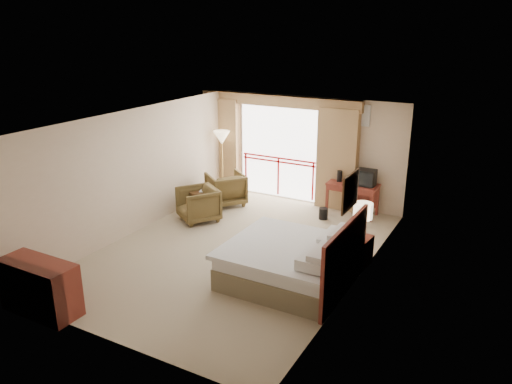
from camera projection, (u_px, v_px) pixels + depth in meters
The scene contains 29 objects.
floor at pixel (237, 251), 10.14m from camera, with size 7.00×7.00×0.00m, color gray.
ceiling at pixel (236, 119), 9.27m from camera, with size 7.00×7.00×0.00m, color white.
wall_back at pixel (308, 150), 12.61m from camera, with size 5.00×5.00×0.00m, color #C9B095.
wall_front at pixel (105, 258), 6.80m from camera, with size 5.00×5.00×0.00m, color #C9B095.
wall_left at pixel (138, 170), 10.85m from camera, with size 7.00×7.00×0.00m, color #C9B095.
wall_right at pixel (361, 210), 8.56m from camera, with size 7.00×7.00×0.00m, color #C9B095.
balcony_door at pixel (279, 152), 13.01m from camera, with size 2.40×2.40×0.00m, color white.
balcony_railing at pixel (278, 167), 13.11m from camera, with size 2.09×0.03×1.02m.
curtain_left at pixel (223, 144), 13.64m from camera, with size 1.00×0.26×2.50m, color olive.
curtain_right at pixel (337, 159), 12.13m from camera, with size 1.00×0.26×2.50m, color olive.
valance at pixel (278, 101), 12.49m from camera, with size 4.40×0.22×0.28m, color olive.
hvac_vent at pixel (360, 115), 11.67m from camera, with size 0.50×0.04×0.50m, color silver.
bed at pixel (292, 262), 8.83m from camera, with size 2.13×2.06×0.97m.
headboard at pixel (345, 260), 8.31m from camera, with size 0.06×2.10×1.30m, color #5C1E19.
framed_art at pixel (350, 191), 7.92m from camera, with size 0.04×0.72×0.60m.
nightstand at pixel (359, 250), 9.50m from camera, with size 0.39×0.47×0.56m, color #5C1E19.
table_lamp at pixel (363, 212), 9.29m from camera, with size 0.36×0.36×0.64m.
phone at pixel (355, 237), 9.29m from camera, with size 0.17×0.13×0.08m, color black.
desk at pixel (353, 190), 11.94m from camera, with size 1.19×0.58×0.78m.
tv at pixel (366, 178), 11.63m from camera, with size 0.43×0.34×0.39m.
coffee_maker at pixel (340, 176), 11.96m from camera, with size 0.13×0.13×0.27m, color black.
cup at pixel (345, 181), 11.87m from camera, with size 0.07×0.07×0.10m, color white.
wastebasket at pixel (323, 214), 11.75m from camera, with size 0.21×0.21×0.27m, color black.
armchair_far at pixel (226, 204), 12.78m from camera, with size 0.87×0.89×0.81m, color #48391E.
armchair_near at pixel (199, 220), 11.73m from camera, with size 0.84×0.87×0.79m, color #48391E.
side_table at pixel (201, 199), 11.93m from camera, with size 0.55×0.55×0.60m.
book at pixel (200, 191), 11.87m from camera, with size 0.18×0.25×0.02m, color white.
floor_lamp at pixel (222, 140), 13.10m from camera, with size 0.44×0.44×1.72m.
dresser at pixel (40, 287), 7.85m from camera, with size 1.31×0.56×0.87m.
Camera 1 is at (4.78, -7.90, 4.37)m, focal length 35.00 mm.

